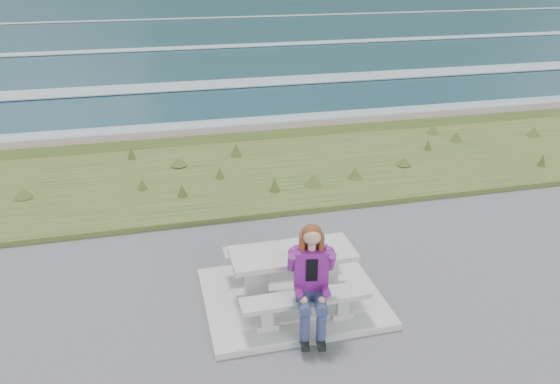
{
  "coord_description": "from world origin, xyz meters",
  "views": [
    {
      "loc": [
        -1.82,
        -6.59,
        4.85
      ],
      "look_at": [
        0.11,
        1.2,
        1.25
      ],
      "focal_mm": 35.0,
      "sensor_mm": 36.0,
      "label": 1
    }
  ],
  "objects_px": {
    "picnic_table": "(292,261)",
    "seated_woman": "(312,295)",
    "bench_seaward": "(281,251)",
    "bench_landward": "(306,302)"
  },
  "relations": [
    {
      "from": "picnic_table",
      "to": "seated_woman",
      "type": "relative_size",
      "value": 1.19
    },
    {
      "from": "seated_woman",
      "to": "picnic_table",
      "type": "bearing_deg",
      "value": 104.11
    },
    {
      "from": "bench_seaward",
      "to": "seated_woman",
      "type": "height_order",
      "value": "seated_woman"
    },
    {
      "from": "bench_seaward",
      "to": "seated_woman",
      "type": "bearing_deg",
      "value": -88.68
    },
    {
      "from": "seated_woman",
      "to": "bench_seaward",
      "type": "bearing_deg",
      "value": 103.02
    },
    {
      "from": "bench_seaward",
      "to": "picnic_table",
      "type": "bearing_deg",
      "value": -90.0
    },
    {
      "from": "bench_landward",
      "to": "picnic_table",
      "type": "bearing_deg",
      "value": 90.0
    },
    {
      "from": "bench_landward",
      "to": "seated_woman",
      "type": "relative_size",
      "value": 1.19
    },
    {
      "from": "picnic_table",
      "to": "bench_seaward",
      "type": "height_order",
      "value": "picnic_table"
    },
    {
      "from": "bench_landward",
      "to": "bench_seaward",
      "type": "distance_m",
      "value": 1.4
    }
  ]
}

